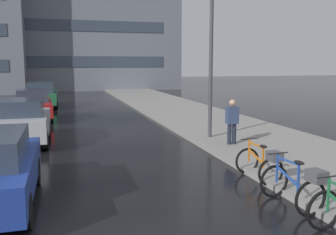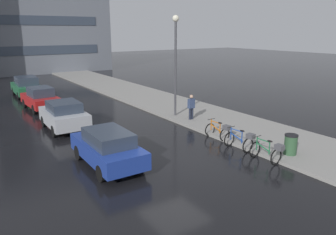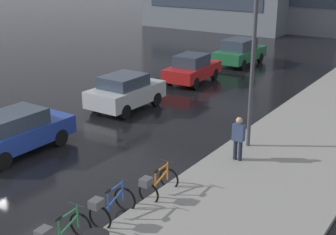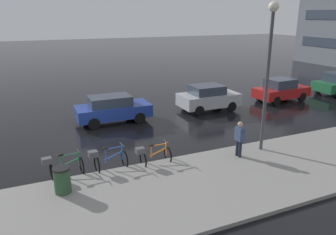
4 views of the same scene
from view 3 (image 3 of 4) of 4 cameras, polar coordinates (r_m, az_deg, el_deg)
The scene contains 11 objects.
ground_plane at distance 15.29m, azimuth -16.04°, elevation -7.75°, with size 140.00×140.00×0.00m, color black.
sidewalk_kerb at distance 20.27m, azimuth 18.28°, elevation -1.04°, with size 4.80×60.00×0.14m, color gray.
bicycle_nearest at distance 11.62m, azimuth -12.95°, elevation -13.72°, with size 0.78×1.44×1.00m.
bicycle_second at distance 12.57m, azimuth -7.19°, elevation -10.64°, with size 0.80×1.47×1.01m.
bicycle_third at distance 13.65m, azimuth -1.48°, elevation -8.07°, with size 0.73×1.43×0.96m.
car_blue at distance 17.52m, azimuth -18.08°, elevation -1.63°, with size 1.84×4.12×1.54m.
car_silver at distance 21.58m, azimuth -5.21°, elevation 3.17°, with size 1.98×3.75×1.62m.
car_red at distance 26.20m, azimuth 2.97°, elevation 5.98°, with size 1.98×4.01×1.59m.
car_green at distance 31.04m, azimuth 8.74°, elevation 7.94°, with size 1.97×4.25×1.67m.
pedestrian at distance 15.87m, azimuth 8.57°, elevation -2.46°, with size 0.41×0.25×1.67m.
streetlamp at distance 16.34m, azimuth 10.48°, elevation 9.70°, with size 0.41×0.41×6.33m.
Camera 3 is at (10.75, -8.56, 6.70)m, focal length 50.00 mm.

